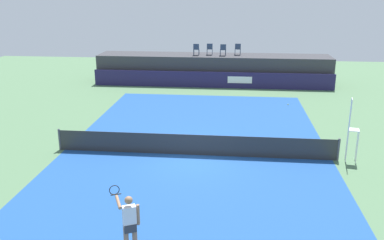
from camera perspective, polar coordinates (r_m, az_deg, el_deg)
ground_plane at (r=21.44m, az=1.11°, el=-1.78°), size 48.00×48.00×0.00m
court_inner at (r=18.64m, az=0.33°, el=-4.79°), size 12.00×22.00×0.00m
sponsor_wall at (r=31.40m, az=2.75°, el=5.52°), size 18.00×0.22×1.20m
spectator_platform at (r=33.06m, az=2.93°, el=7.00°), size 18.00×2.80×2.20m
spectator_chair_far_left at (r=32.60m, az=0.59°, el=9.71°), size 0.44×0.44×0.89m
spectator_chair_left at (r=32.81m, az=2.44°, el=9.75°), size 0.46×0.46×0.89m
spectator_chair_center at (r=32.45m, az=4.27°, el=9.63°), size 0.48×0.48×0.89m
spectator_chair_right at (r=32.94m, az=6.28°, el=9.69°), size 0.45×0.45×0.89m
umpire_chair at (r=18.72m, az=20.98°, el=-0.73°), size 0.52×0.52×2.76m
tennis_net at (r=18.47m, az=0.34°, el=-3.43°), size 12.40×0.02×0.95m
net_post_near at (r=19.99m, az=-17.66°, el=-2.55°), size 0.10×0.10×1.00m
net_post_far at (r=18.94m, az=19.40°, el=-3.84°), size 0.10×0.10×1.00m
tennis_player at (r=11.83m, az=-8.57°, el=-13.72°), size 1.03×1.06×1.77m
tennis_ball at (r=27.36m, az=13.00°, el=2.10°), size 0.07×0.07×0.07m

